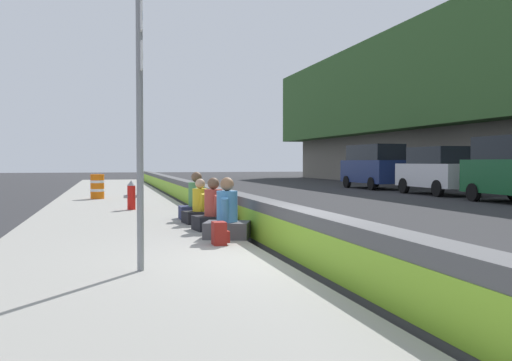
{
  "coord_description": "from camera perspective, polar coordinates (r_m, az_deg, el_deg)",
  "views": [
    {
      "loc": [
        -8.24,
        2.89,
        1.58
      ],
      "look_at": [
        8.68,
        -1.39,
        1.02
      ],
      "focal_mm": 41.17,
      "sensor_mm": 36.0,
      "label": 1
    }
  ],
  "objects": [
    {
      "name": "seated_person_foreground",
      "position": [
        11.04,
        -2.83,
        -3.77
      ],
      "size": [
        0.93,
        1.01,
        1.14
      ],
      "color": "#424247",
      "rests_on": "sidewalk_strip"
    },
    {
      "name": "ground_plane",
      "position": [
        8.87,
        5.1,
        -8.41
      ],
      "size": [
        160.0,
        160.0,
        0.0
      ],
      "primitive_type": "plane",
      "color": "#2B2B2D",
      "rests_on": "ground"
    },
    {
      "name": "seated_person_far",
      "position": [
        14.82,
        -5.79,
        -2.29
      ],
      "size": [
        0.75,
        0.85,
        1.18
      ],
      "color": "#23284C",
      "rests_on": "sidewalk_strip"
    },
    {
      "name": "backpack",
      "position": [
        10.17,
        -3.54,
        -5.17
      ],
      "size": [
        0.32,
        0.28,
        0.4
      ],
      "color": "maroon",
      "rests_on": "sidewalk_strip"
    },
    {
      "name": "construction_barrel",
      "position": [
        23.51,
        -15.16,
        -0.56
      ],
      "size": [
        0.54,
        0.54,
        0.95
      ],
      "color": "orange",
      "rests_on": "sidewalk_strip"
    },
    {
      "name": "seated_person_rear",
      "position": [
        13.76,
        -5.45,
        -2.8
      ],
      "size": [
        0.73,
        0.82,
        1.04
      ],
      "color": "black",
      "rests_on": "sidewalk_strip"
    },
    {
      "name": "parked_car_fourth",
      "position": [
        29.11,
        17.26,
        0.99
      ],
      "size": [
        4.8,
        2.06,
        2.28
      ],
      "color": "silver",
      "rests_on": "ground_plane"
    },
    {
      "name": "jersey_barrier",
      "position": [
        8.8,
        5.08,
        -5.69
      ],
      "size": [
        76.0,
        0.45,
        0.85
      ],
      "color": "#545456",
      "rests_on": "ground_plane"
    },
    {
      "name": "parked_car_midline",
      "position": [
        34.75,
        11.4,
        1.44
      ],
      "size": [
        5.15,
        2.2,
        2.56
      ],
      "color": "navy",
      "rests_on": "ground_plane"
    },
    {
      "name": "route_sign_post",
      "position": [
        7.86,
        -11.2,
        6.44
      ],
      "size": [
        0.44,
        0.09,
        3.6
      ],
      "color": "gray",
      "rests_on": "sidewalk_strip"
    },
    {
      "name": "fire_hydrant",
      "position": [
        17.93,
        -12.01,
        -1.36
      ],
      "size": [
        0.26,
        0.46,
        0.88
      ],
      "color": "red",
      "rests_on": "sidewalk_strip"
    },
    {
      "name": "sidewalk_strip",
      "position": [
        8.38,
        -12.48,
        -8.56
      ],
      "size": [
        80.0,
        4.4,
        0.14
      ],
      "primitive_type": "cube",
      "color": "gray",
      "rests_on": "ground_plane"
    },
    {
      "name": "seated_person_middle",
      "position": [
        12.38,
        -4.16,
        -3.22
      ],
      "size": [
        0.77,
        0.87,
        1.1
      ],
      "color": "black",
      "rests_on": "sidewalk_strip"
    }
  ]
}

